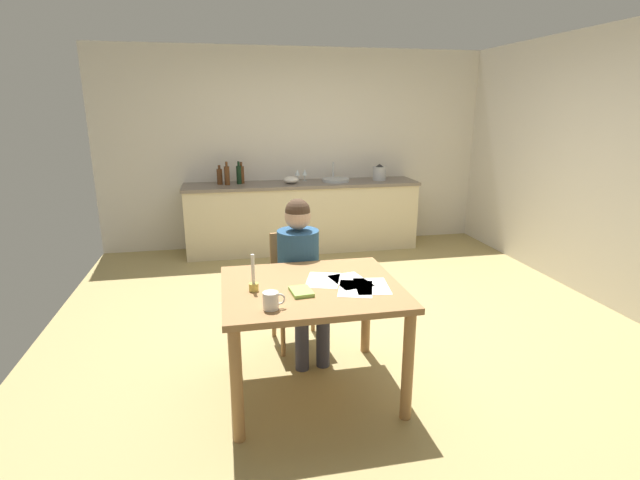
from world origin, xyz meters
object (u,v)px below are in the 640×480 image
object	(u,v)px
dining_table	(311,301)
wine_glass_near_sink	(305,173)
bottle_sauce	(241,174)
stovetop_kettle	(379,173)
bottle_oil	(220,176)
sink_unit	(336,180)
mixing_bowl	(291,180)
book_magazine	(301,292)
bottle_wine_red	(239,174)
coffee_mug	(271,301)
wine_glass_by_kettle	(297,173)
bottle_vinegar	(227,175)
candlestick	(253,281)
person_seated	(301,267)
chair_at_table	(296,282)

from	to	relation	value
dining_table	wine_glass_near_sink	xyz separation A→B (m)	(0.55, 3.43, 0.37)
bottle_sauce	stovetop_kettle	xyz separation A→B (m)	(1.83, -0.09, -0.02)
stovetop_kettle	bottle_oil	bearing A→B (deg)	178.28
bottle_oil	stovetop_kettle	xyz separation A→B (m)	(2.10, -0.06, -0.01)
sink_unit	mixing_bowl	xyz separation A→B (m)	(-0.60, -0.04, 0.02)
mixing_bowl	book_magazine	bearing A→B (deg)	-97.24
stovetop_kettle	bottle_wine_red	bearing A→B (deg)	178.03
dining_table	bottle_wine_red	bearing A→B (deg)	95.40
coffee_mug	bottle_sauce	world-z (taller)	bottle_sauce
book_magazine	wine_glass_by_kettle	world-z (taller)	wine_glass_by_kettle
bottle_vinegar	bottle_sauce	bearing A→B (deg)	26.22
bottle_wine_red	candlestick	bearing A→B (deg)	-90.88
mixing_bowl	wine_glass_by_kettle	bearing A→B (deg)	58.66
mixing_bowl	person_seated	bearing A→B (deg)	-96.79
bottle_vinegar	candlestick	bearing A→B (deg)	-88.28
sink_unit	book_magazine	bearing A→B (deg)	-106.79
chair_at_table	coffee_mug	world-z (taller)	chair_at_table
book_magazine	wine_glass_near_sink	xyz separation A→B (m)	(0.64, 3.56, 0.24)
stovetop_kettle	chair_at_table	bearing A→B (deg)	-120.95
wine_glass_near_sink	wine_glass_by_kettle	xyz separation A→B (m)	(-0.10, 0.00, 0.00)
wine_glass_near_sink	wine_glass_by_kettle	size ratio (longest dim) A/B	1.00
bottle_vinegar	wine_glass_by_kettle	xyz separation A→B (m)	(0.92, 0.15, -0.02)
chair_at_table	bottle_vinegar	world-z (taller)	bottle_vinegar
bottle_oil	wine_glass_near_sink	world-z (taller)	bottle_oil
wine_glass_by_kettle	bottle_wine_red	bearing A→B (deg)	-173.64
dining_table	chair_at_table	bearing A→B (deg)	89.09
candlestick	stovetop_kettle	size ratio (longest dim) A/B	1.08
person_seated	bottle_vinegar	world-z (taller)	same
person_seated	book_magazine	size ratio (longest dim) A/B	6.97
sink_unit	wine_glass_near_sink	bearing A→B (deg)	159.53
person_seated	stovetop_kettle	xyz separation A→B (m)	(1.52, 2.70, 0.32)
dining_table	bottle_oil	distance (m)	3.41
coffee_mug	bottle_oil	bearing A→B (deg)	94.21
chair_at_table	candlestick	world-z (taller)	candlestick
candlestick	bottle_wine_red	xyz separation A→B (m)	(0.05, 3.37, 0.20)
candlestick	mixing_bowl	size ratio (longest dim) A/B	1.19
person_seated	book_magazine	xyz separation A→B (m)	(-0.11, -0.70, 0.08)
dining_table	book_magazine	distance (m)	0.19
book_magazine	bottle_sauce	bearing A→B (deg)	87.41
person_seated	bottle_vinegar	bearing A→B (deg)	100.32
coffee_mug	wine_glass_by_kettle	xyz separation A→B (m)	(0.74, 3.75, 0.21)
chair_at_table	wine_glass_by_kettle	world-z (taller)	wine_glass_by_kettle
coffee_mug	bottle_oil	world-z (taller)	bottle_oil
stovetop_kettle	wine_glass_by_kettle	bearing A→B (deg)	172.17
person_seated	stovetop_kettle	distance (m)	3.12
bottle_oil	stovetop_kettle	size ratio (longest dim) A/B	1.12
mixing_bowl	wine_glass_near_sink	world-z (taller)	wine_glass_near_sink
coffee_mug	bottle_wine_red	distance (m)	3.67
candlestick	wine_glass_by_kettle	xyz separation A→B (m)	(0.82, 3.46, 0.19)
candlestick	sink_unit	xyz separation A→B (m)	(1.31, 3.31, 0.11)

